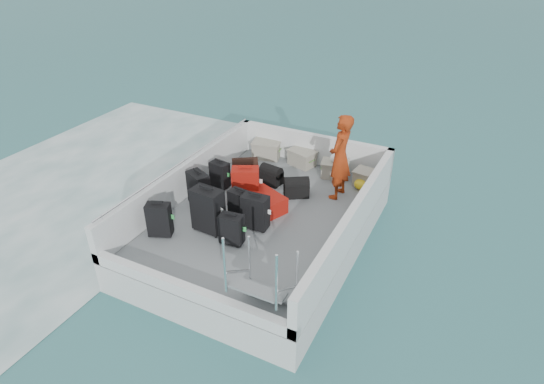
{
  "coord_description": "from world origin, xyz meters",
  "views": [
    {
      "loc": [
        3.37,
        -6.32,
        5.35
      ],
      "look_at": [
        0.06,
        0.24,
        1.0
      ],
      "focal_mm": 30.0,
      "sensor_mm": 36.0,
      "label": 1
    }
  ],
  "objects_px": {
    "suitcase_3": "(208,210)",
    "crate_0": "(267,150)",
    "suitcase_2": "(220,175)",
    "crate_3": "(367,179)",
    "crate_1": "(302,158)",
    "passenger": "(340,157)",
    "suitcase_0": "(159,220)",
    "suitcase_4": "(240,205)",
    "suitcase_8": "(264,202)",
    "suitcase_5": "(246,185)",
    "suitcase_6": "(232,230)",
    "suitcase_7": "(255,212)",
    "crate_2": "(335,170)",
    "suitcase_1": "(199,189)"
  },
  "relations": [
    {
      "from": "suitcase_3",
      "to": "crate_0",
      "type": "height_order",
      "value": "suitcase_3"
    },
    {
      "from": "suitcase_2",
      "to": "crate_3",
      "type": "height_order",
      "value": "suitcase_2"
    },
    {
      "from": "crate_1",
      "to": "passenger",
      "type": "height_order",
      "value": "passenger"
    },
    {
      "from": "suitcase_0",
      "to": "suitcase_3",
      "type": "xyz_separation_m",
      "value": [
        0.67,
        0.51,
        0.1
      ]
    },
    {
      "from": "suitcase_4",
      "to": "suitcase_8",
      "type": "bearing_deg",
      "value": 72.7
    },
    {
      "from": "suitcase_5",
      "to": "suitcase_6",
      "type": "height_order",
      "value": "suitcase_5"
    },
    {
      "from": "suitcase_6",
      "to": "passenger",
      "type": "height_order",
      "value": "passenger"
    },
    {
      "from": "suitcase_4",
      "to": "suitcase_7",
      "type": "height_order",
      "value": "suitcase_7"
    },
    {
      "from": "suitcase_5",
      "to": "suitcase_6",
      "type": "distance_m",
      "value": 1.39
    },
    {
      "from": "crate_2",
      "to": "passenger",
      "type": "distance_m",
      "value": 1.06
    },
    {
      "from": "suitcase_8",
      "to": "crate_2",
      "type": "bearing_deg",
      "value": 0.95
    },
    {
      "from": "suitcase_5",
      "to": "crate_0",
      "type": "distance_m",
      "value": 2.0
    },
    {
      "from": "passenger",
      "to": "suitcase_4",
      "type": "bearing_deg",
      "value": -35.38
    },
    {
      "from": "suitcase_3",
      "to": "crate_3",
      "type": "xyz_separation_m",
      "value": [
        2.06,
        2.81,
        -0.26
      ]
    },
    {
      "from": "suitcase_3",
      "to": "suitcase_7",
      "type": "height_order",
      "value": "suitcase_3"
    },
    {
      "from": "suitcase_5",
      "to": "crate_1",
      "type": "height_order",
      "value": "suitcase_5"
    },
    {
      "from": "suitcase_4",
      "to": "crate_2",
      "type": "distance_m",
      "value": 2.55
    },
    {
      "from": "suitcase_1",
      "to": "crate_3",
      "type": "height_order",
      "value": "suitcase_1"
    },
    {
      "from": "suitcase_0",
      "to": "crate_3",
      "type": "relative_size",
      "value": 1.21
    },
    {
      "from": "crate_2",
      "to": "passenger",
      "type": "bearing_deg",
      "value": -66.31
    },
    {
      "from": "suitcase_3",
      "to": "suitcase_8",
      "type": "distance_m",
      "value": 1.21
    },
    {
      "from": "suitcase_2",
      "to": "crate_1",
      "type": "bearing_deg",
      "value": 62.95
    },
    {
      "from": "suitcase_8",
      "to": "passenger",
      "type": "bearing_deg",
      "value": -20.87
    },
    {
      "from": "suitcase_3",
      "to": "passenger",
      "type": "distance_m",
      "value": 2.75
    },
    {
      "from": "crate_1",
      "to": "suitcase_4",
      "type": "bearing_deg",
      "value": -93.24
    },
    {
      "from": "suitcase_1",
      "to": "suitcase_8",
      "type": "xyz_separation_m",
      "value": [
        1.18,
        0.43,
        -0.19
      ]
    },
    {
      "from": "suitcase_4",
      "to": "suitcase_5",
      "type": "xyz_separation_m",
      "value": [
        -0.22,
        0.6,
        0.06
      ]
    },
    {
      "from": "suitcase_8",
      "to": "crate_2",
      "type": "height_order",
      "value": "crate_2"
    },
    {
      "from": "suitcase_6",
      "to": "crate_3",
      "type": "height_order",
      "value": "suitcase_6"
    },
    {
      "from": "suitcase_7",
      "to": "suitcase_1",
      "type": "bearing_deg",
      "value": 168.83
    },
    {
      "from": "crate_0",
      "to": "crate_2",
      "type": "xyz_separation_m",
      "value": [
        1.75,
        -0.18,
        -0.02
      ]
    },
    {
      "from": "crate_0",
      "to": "crate_1",
      "type": "xyz_separation_m",
      "value": [
        0.9,
        0.0,
        -0.02
      ]
    },
    {
      "from": "suitcase_4",
      "to": "crate_3",
      "type": "distance_m",
      "value": 2.85
    },
    {
      "from": "suitcase_8",
      "to": "passenger",
      "type": "distance_m",
      "value": 1.7
    },
    {
      "from": "suitcase_7",
      "to": "crate_1",
      "type": "height_order",
      "value": "suitcase_7"
    },
    {
      "from": "suitcase_0",
      "to": "crate_0",
      "type": "bearing_deg",
      "value": 63.91
    },
    {
      "from": "suitcase_0",
      "to": "suitcase_1",
      "type": "relative_size",
      "value": 0.91
    },
    {
      "from": "suitcase_5",
      "to": "passenger",
      "type": "bearing_deg",
      "value": 6.43
    },
    {
      "from": "suitcase_0",
      "to": "suitcase_6",
      "type": "bearing_deg",
      "value": -5.84
    },
    {
      "from": "suitcase_7",
      "to": "suitcase_2",
      "type": "bearing_deg",
      "value": 141.34
    },
    {
      "from": "suitcase_4",
      "to": "crate_0",
      "type": "height_order",
      "value": "suitcase_4"
    },
    {
      "from": "suitcase_0",
      "to": "crate_0",
      "type": "relative_size",
      "value": 1.04
    },
    {
      "from": "suitcase_0",
      "to": "suitcase_5",
      "type": "xyz_separation_m",
      "value": [
        0.77,
        1.67,
        0.04
      ]
    },
    {
      "from": "suitcase_8",
      "to": "crate_1",
      "type": "height_order",
      "value": "crate_1"
    },
    {
      "from": "suitcase_1",
      "to": "suitcase_0",
      "type": "bearing_deg",
      "value": -67.16
    },
    {
      "from": "suitcase_5",
      "to": "crate_1",
      "type": "distance_m",
      "value": 1.97
    },
    {
      "from": "suitcase_0",
      "to": "suitcase_1",
      "type": "distance_m",
      "value": 1.14
    },
    {
      "from": "suitcase_5",
      "to": "crate_1",
      "type": "xyz_separation_m",
      "value": [
        0.37,
        1.92,
        -0.19
      ]
    },
    {
      "from": "suitcase_7",
      "to": "suitcase_8",
      "type": "relative_size",
      "value": 0.8
    },
    {
      "from": "suitcase_2",
      "to": "crate_0",
      "type": "xyz_separation_m",
      "value": [
        0.22,
        1.67,
        -0.1
      ]
    }
  ]
}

